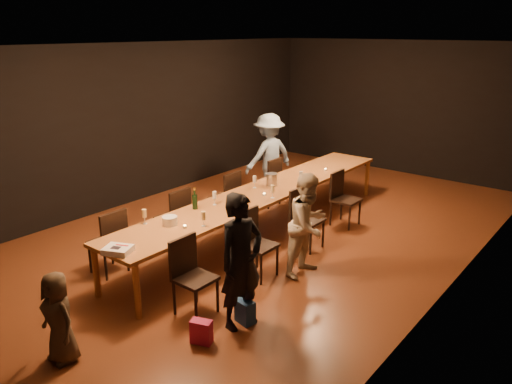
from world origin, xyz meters
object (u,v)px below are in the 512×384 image
Objects in this scene: man_blue at (269,155)px; child at (59,317)px; chair_right_3 at (346,199)px; birthday_cake at (118,250)px; woman_birthday at (241,261)px; chair_left_1 at (173,216)px; chair_right_0 at (195,278)px; chair_left_3 at (267,181)px; woman_tan at (308,225)px; chair_left_0 at (107,241)px; chair_left_2 at (225,197)px; chair_right_1 at (259,245)px; ice_bucket at (272,179)px; plate_stack at (170,221)px; table at (264,194)px; champagne_bottle at (195,198)px; chair_right_2 at (307,219)px.

child is at bearing 30.36° from man_blue.
chair_right_3 reaches higher than birthday_cake.
birthday_cake is (-1.32, -0.66, -0.00)m from woman_birthday.
man_blue is at bearing 5.99° from chair_left_1.
chair_right_0 is 1.00× the size of chair_left_1.
chair_left_3 is 0.65× the size of woman_tan.
child reaches higher than chair_left_3.
chair_left_2 is (0.00, 2.40, 0.00)m from chair_left_0.
man_blue is 1.70× the size of child.
ice_bucket is at bearing -148.68° from chair_right_1.
man_blue is 3.74m from plate_stack.
chair_right_0 is 1.00× the size of chair_left_3.
chair_left_3 reaches higher than table.
woman_tan is 1.69m from champagne_bottle.
chair_left_3 is at bearing 78.51° from birthday_cake.
chair_left_0 is at bearing -117.76° from champagne_bottle.
woman_tan is (-0.11, 1.53, -0.07)m from woman_birthday.
woman_birthday is (2.27, -3.44, 0.32)m from chair_left_3.
woman_birthday is 1.54m from woman_tan.
chair_left_0 is (-1.70, -3.60, 0.00)m from chair_right_3.
chair_right_1 reaches higher than table.
ice_bucket is (-0.93, -0.88, 0.39)m from chair_right_3.
child reaches higher than chair_left_1.
chair_right_0 is 4.54m from man_blue.
chair_right_2 is 4.53× the size of ice_bucket.
chair_left_0 is (-0.85, -2.40, -0.24)m from table.
man_blue is (-2.00, 4.06, 0.37)m from chair_right_0.
woman_birthday is 1.48m from birthday_cake.
chair_right_3 is 1.98m from woman_tan.
chair_left_3 is 2.59m from champagne_bottle.
champagne_bottle reaches higher than chair_right_2.
chair_right_1 is at bearing 38.69° from woman_birthday.
chair_right_1 is 2.94m from chair_left_3.
chair_left_0 is 1.00× the size of chair_left_3.
table is 29.36× the size of plate_stack.
chair_left_2 and chair_left_3 have the same top height.
chair_right_2 is 0.59× the size of woman_birthday.
chair_left_2 is 2.88× the size of champagne_bottle.
chair_right_2 reaches higher than table.
chair_right_1 is 1.00× the size of chair_left_0.
man_blue is 8.15× the size of plate_stack.
chair_left_3 is 4.55× the size of plate_stack.
plate_stack is 0.68m from champagne_bottle.
chair_left_3 reaches higher than birthday_cake.
champagne_bottle is at bearing -166.66° from chair_left_3.
child is 4.78× the size of plate_stack.
chair_right_3 is at bearing 15.99° from woman_tan.
woman_tan is at bearing -131.41° from chair_left_3.
chair_left_2 is at bearing -90.00° from chair_right_2.
woman_tan is (0.46, -0.71, 0.25)m from chair_right_2.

